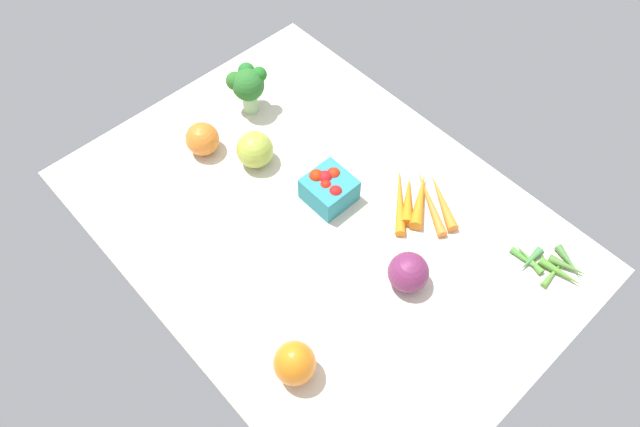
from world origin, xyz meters
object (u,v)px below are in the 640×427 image
red_onion_near_basket (408,272)px  carrot_bunch (420,200)px  bell_pepper_orange (295,363)px  heirloom_tomato_green (255,149)px  heirloom_tomato_orange (202,139)px  okra_pile (552,265)px  berry_basket (329,188)px  broccoli_head (247,84)px

red_onion_near_basket → carrot_bunch: bearing=124.4°
bell_pepper_orange → heirloom_tomato_green: (-42.75, 26.09, -0.72)cm
carrot_bunch → bell_pepper_orange: bearing=-77.3°
heirloom_tomato_orange → okra_pile: bearing=24.3°
berry_basket → okra_pile: 47.85cm
carrot_bunch → heirloom_tomato_green: 37.62cm
heirloom_tomato_green → red_onion_near_basket: 43.88cm
bell_pepper_orange → heirloom_tomato_green: size_ratio=1.17×
heirloom_tomato_orange → okra_pile: (72.04, 32.54, -2.95)cm
okra_pile → heirloom_tomato_green: bearing=-157.1°
carrot_bunch → okra_pile: (28.59, 7.61, -0.42)cm
broccoli_head → berry_basket: (32.17, -4.36, -4.40)cm
bell_pepper_orange → heirloom_tomato_orange: bearing=160.0°
carrot_bunch → berry_basket: berry_basket is taller
berry_basket → okra_pile: bearing=26.0°
heirloom_tomato_green → red_onion_near_basket: bearing=2.8°
carrot_bunch → heirloom_tomato_green: heirloom_tomato_green is taller
berry_basket → red_onion_near_basket: red_onion_near_basket is taller
carrot_bunch → red_onion_near_basket: 19.75cm
carrot_bunch → broccoli_head: broccoli_head is taller
okra_pile → bell_pepper_orange: bearing=-109.7°
carrot_bunch → heirloom_tomato_orange: (-43.45, -24.93, 2.54)cm
broccoli_head → red_onion_near_basket: size_ratio=1.49×
broccoli_head → berry_basket: broccoli_head is taller
bell_pepper_orange → berry_basket: bell_pepper_orange is taller
carrot_bunch → broccoli_head: (-46.52, -8.95, 6.65)cm
bell_pepper_orange → carrot_bunch: bell_pepper_orange is taller
heirloom_tomato_orange → okra_pile: 79.11cm
heirloom_tomato_green → okra_pile: heirloom_tomato_green is taller
heirloom_tomato_green → red_onion_near_basket: (43.83, 2.12, -0.13)cm
berry_basket → carrot_bunch: bearing=42.8°
carrot_bunch → red_onion_near_basket: (11.06, -16.13, 2.74)cm
bell_pepper_orange → red_onion_near_basket: 28.24cm
okra_pile → red_onion_near_basket: bearing=-126.4°
heirloom_tomato_green → red_onion_near_basket: size_ratio=1.03×
carrot_bunch → heirloom_tomato_green: size_ratio=2.44×
bell_pepper_orange → red_onion_near_basket: (1.08, 28.21, -0.85)cm
broccoli_head → red_onion_near_basket: broccoli_head is taller
broccoli_head → heirloom_tomato_green: bearing=-34.1°
berry_basket → red_onion_near_basket: 25.58cm
bell_pepper_orange → broccoli_head: broccoli_head is taller
carrot_bunch → broccoli_head: 47.84cm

